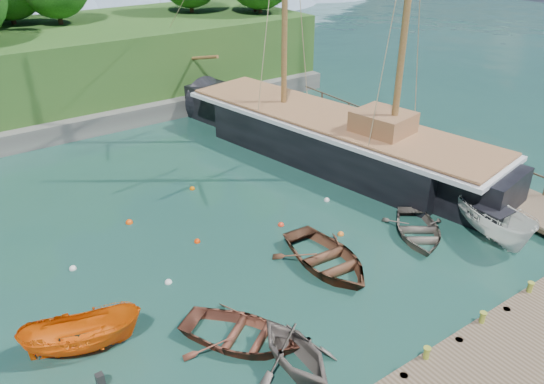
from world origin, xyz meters
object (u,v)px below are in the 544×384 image
at_px(rowboat_2, 326,266).
at_px(schooner, 333,142).
at_px(rowboat_3, 417,236).
at_px(rowboat_0, 241,342).
at_px(cabin_boat_white, 488,235).
at_px(rowboat_1, 294,367).
at_px(motorboat_orange, 85,350).

distance_m(rowboat_2, schooner, 11.47).
relative_size(rowboat_2, schooner, 0.18).
height_order(rowboat_2, rowboat_3, rowboat_2).
height_order(rowboat_0, cabin_boat_white, cabin_boat_white).
bearing_deg(rowboat_1, rowboat_3, 20.00).
bearing_deg(cabin_boat_white, rowboat_1, -154.52).
distance_m(rowboat_1, motorboat_orange, 7.39).
bearing_deg(rowboat_0, rowboat_1, -102.21).
relative_size(rowboat_2, motorboat_orange, 1.21).
bearing_deg(rowboat_2, motorboat_orange, 177.96).
distance_m(rowboat_2, motorboat_orange, 10.27).
bearing_deg(cabin_boat_white, motorboat_orange, -171.58).
bearing_deg(rowboat_0, rowboat_3, -28.28).
bearing_deg(rowboat_0, schooner, 3.66).
relative_size(rowboat_1, rowboat_3, 0.83).
relative_size(rowboat_0, rowboat_1, 1.27).
distance_m(rowboat_0, motorboat_orange, 5.48).
bearing_deg(cabin_boat_white, schooner, 111.24).
relative_size(rowboat_3, schooner, 0.15).
bearing_deg(motorboat_orange, rowboat_1, -111.92).
distance_m(motorboat_orange, schooner, 19.38).
bearing_deg(rowboat_0, cabin_boat_white, -37.48).
relative_size(rowboat_0, schooner, 0.16).
bearing_deg(rowboat_3, motorboat_orange, -150.15).
bearing_deg(rowboat_2, rowboat_0, -158.39).
bearing_deg(rowboat_3, schooner, 110.73).
xyz_separation_m(rowboat_0, motorboat_orange, (-4.70, 2.82, 0.00)).
height_order(rowboat_1, motorboat_orange, rowboat_1).
height_order(rowboat_0, rowboat_3, rowboat_0).
bearing_deg(rowboat_3, rowboat_2, -151.16).
distance_m(rowboat_0, rowboat_2, 5.79).
xyz_separation_m(rowboat_1, cabin_boat_white, (12.64, 1.30, 0.00)).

